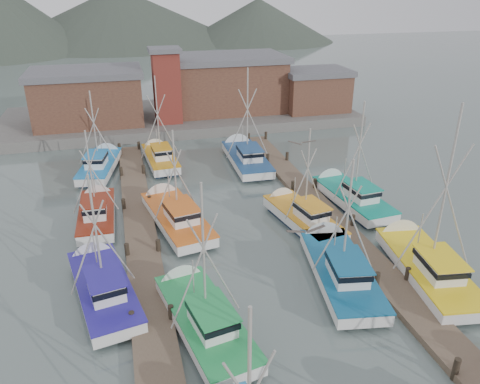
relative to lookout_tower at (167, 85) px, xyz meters
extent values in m
plane|color=#51625E|center=(2.00, -33.00, -5.55)|extent=(260.00, 260.00, 0.00)
cube|color=brown|center=(-5.00, -29.00, -5.35)|extent=(2.20, 46.00, 0.40)
cylinder|color=black|center=(-6.00, -35.00, -5.10)|extent=(0.30, 0.30, 1.50)
cylinder|color=black|center=(-6.00, -28.00, -5.10)|extent=(0.30, 0.30, 1.50)
cylinder|color=black|center=(-6.00, -21.00, -5.10)|extent=(0.30, 0.30, 1.50)
cylinder|color=black|center=(-6.00, -14.00, -5.10)|extent=(0.30, 0.30, 1.50)
cylinder|color=black|center=(-6.00, -7.00, -5.10)|extent=(0.30, 0.30, 1.50)
cylinder|color=black|center=(-4.00, -35.00, -5.10)|extent=(0.30, 0.30, 1.50)
cylinder|color=black|center=(-4.00, -28.00, -5.10)|extent=(0.30, 0.30, 1.50)
cylinder|color=black|center=(-4.00, -21.00, -5.10)|extent=(0.30, 0.30, 1.50)
cylinder|color=black|center=(-4.00, -14.00, -5.10)|extent=(0.30, 0.30, 1.50)
cylinder|color=black|center=(-4.00, -7.00, -5.10)|extent=(0.30, 0.30, 1.50)
cube|color=brown|center=(9.00, -29.00, -5.35)|extent=(2.20, 46.00, 0.40)
cylinder|color=black|center=(8.00, -42.00, -5.10)|extent=(0.30, 0.30, 1.50)
cylinder|color=black|center=(8.00, -35.00, -5.10)|extent=(0.30, 0.30, 1.50)
cylinder|color=black|center=(8.00, -28.00, -5.10)|extent=(0.30, 0.30, 1.50)
cylinder|color=black|center=(8.00, -21.00, -5.10)|extent=(0.30, 0.30, 1.50)
cylinder|color=black|center=(8.00, -14.00, -5.10)|extent=(0.30, 0.30, 1.50)
cylinder|color=black|center=(8.00, -7.00, -5.10)|extent=(0.30, 0.30, 1.50)
cylinder|color=black|center=(10.00, -35.00, -5.10)|extent=(0.30, 0.30, 1.50)
cylinder|color=black|center=(10.00, -28.00, -5.10)|extent=(0.30, 0.30, 1.50)
cylinder|color=black|center=(10.00, -21.00, -5.10)|extent=(0.30, 0.30, 1.50)
cylinder|color=black|center=(10.00, -14.00, -5.10)|extent=(0.30, 0.30, 1.50)
cylinder|color=black|center=(10.00, -7.00, -5.10)|extent=(0.30, 0.30, 1.50)
cube|color=slate|center=(2.00, 4.00, -4.95)|extent=(44.00, 16.00, 1.20)
cube|color=brown|center=(-9.00, 2.00, -1.60)|extent=(12.00, 8.00, 5.50)
cube|color=slate|center=(-9.00, 2.00, 1.50)|extent=(12.72, 8.48, 0.70)
cube|color=brown|center=(8.00, 4.00, -1.25)|extent=(14.00, 9.00, 6.20)
cube|color=slate|center=(8.00, 4.00, 2.20)|extent=(14.84, 9.54, 0.70)
cube|color=brown|center=(19.00, 1.00, -2.10)|extent=(8.00, 6.00, 4.50)
cube|color=slate|center=(19.00, 1.00, 0.50)|extent=(8.48, 6.36, 0.70)
cube|color=maroon|center=(0.00, 0.00, -0.35)|extent=(3.00, 3.00, 8.00)
cube|color=slate|center=(0.00, 0.00, 3.90)|extent=(3.60, 3.60, 0.50)
cone|color=#3A4438|center=(-3.00, 97.00, -5.55)|extent=(140.00, 140.00, 30.00)
cone|color=#3A4438|center=(37.00, 87.00, -5.55)|extent=(90.00, 90.00, 24.00)
cube|color=#101F36|center=(-2.39, -36.05, -5.50)|extent=(3.79, 7.77, 0.70)
cube|color=white|center=(-2.39, -36.05, -4.85)|extent=(4.30, 8.83, 0.80)
cube|color=green|center=(-2.39, -36.05, -4.47)|extent=(4.40, 8.93, 0.10)
cone|color=white|center=(-3.19, -31.89, -5.00)|extent=(2.81, 1.58, 2.65)
cube|color=white|center=(-2.20, -37.04, -3.90)|extent=(2.16, 2.82, 1.10)
cube|color=black|center=(-2.20, -37.04, -3.67)|extent=(2.31, 3.09, 0.28)
cube|color=green|center=(-2.20, -37.04, -3.31)|extent=(2.45, 3.27, 0.07)
cylinder|color=#ADA79F|center=(-2.36, -36.21, -0.74)|extent=(0.14, 0.14, 7.41)
cylinder|color=#ADA79F|center=(-2.89, -36.31, -1.62)|extent=(2.61, 0.59, 5.79)
cylinder|color=#ADA79F|center=(-1.83, -36.11, -1.62)|extent=(2.61, 0.59, 5.79)
cylinder|color=#ADA79F|center=(-2.68, -34.55, -3.25)|extent=(0.08, 0.08, 2.36)
cube|color=#101F36|center=(6.31, -33.71, -5.50)|extent=(3.86, 8.33, 0.70)
cube|color=white|center=(6.31, -33.71, -4.85)|extent=(4.39, 9.46, 0.80)
cube|color=#125C87|center=(6.31, -33.71, -4.47)|extent=(4.49, 9.57, 0.10)
cone|color=white|center=(7.04, -29.22, -5.00)|extent=(2.99, 1.54, 2.85)
cube|color=white|center=(6.13, -34.79, -3.90)|extent=(2.25, 2.99, 1.10)
cube|color=black|center=(6.13, -34.79, -3.67)|extent=(2.41, 3.28, 0.28)
cube|color=#125C87|center=(6.13, -34.79, -3.31)|extent=(2.56, 3.48, 0.07)
cylinder|color=#ADA79F|center=(6.28, -33.89, -1.02)|extent=(0.15, 0.15, 6.86)
cylinder|color=#ADA79F|center=(5.70, -33.80, -1.83)|extent=(2.44, 0.49, 5.37)
cylinder|color=#ADA79F|center=(6.85, -33.98, -1.83)|extent=(2.44, 0.49, 5.37)
cylinder|color=#ADA79F|center=(6.57, -32.09, -3.25)|extent=(0.09, 0.09, 2.54)
cube|color=#101F36|center=(-7.42, -31.96, -5.50)|extent=(3.80, 7.68, 0.70)
cube|color=white|center=(-7.42, -31.96, -4.85)|extent=(4.31, 8.73, 0.80)
cube|color=#281D96|center=(-7.42, -31.96, -4.47)|extent=(4.41, 8.83, 0.10)
cone|color=white|center=(-8.25, -27.86, -5.00)|extent=(2.77, 1.59, 2.61)
cube|color=white|center=(-7.23, -32.94, -3.90)|extent=(2.15, 2.79, 1.10)
cube|color=black|center=(-7.23, -32.94, -3.67)|extent=(2.30, 3.06, 0.28)
cube|color=#281D96|center=(-7.23, -32.94, -3.31)|extent=(2.44, 3.24, 0.07)
cylinder|color=#ADA79F|center=(-7.39, -32.12, -1.11)|extent=(0.15, 0.15, 6.68)
cylinder|color=#ADA79F|center=(-7.96, -32.24, -1.90)|extent=(2.37, 0.56, 5.23)
cylinder|color=#ADA79F|center=(-6.83, -32.01, -1.90)|extent=(2.37, 0.56, 5.23)
cylinder|color=#ADA79F|center=(-7.72, -30.48, -3.25)|extent=(0.09, 0.09, 2.51)
cube|color=#101F36|center=(11.56, -34.77, -5.50)|extent=(3.73, 8.30, 0.70)
cube|color=white|center=(11.56, -34.77, -4.85)|extent=(4.24, 9.43, 0.80)
cube|color=yellow|center=(11.56, -34.77, -4.47)|extent=(4.34, 9.53, 0.10)
cone|color=white|center=(12.20, -30.26, -5.00)|extent=(3.00, 1.49, 2.88)
cube|color=white|center=(11.41, -35.85, -3.90)|extent=(2.22, 2.96, 1.10)
cube|color=black|center=(11.41, -35.85, -3.67)|extent=(2.38, 3.25, 0.28)
cube|color=yellow|center=(11.41, -35.85, -3.31)|extent=(2.52, 3.45, 0.07)
cylinder|color=#ADA79F|center=(11.53, -34.95, 0.47)|extent=(0.15, 0.15, 9.84)
cylinder|color=#ADA79F|center=(10.93, -34.86, -0.69)|extent=(3.47, 0.59, 7.68)
cylinder|color=#ADA79F|center=(12.14, -35.03, -0.69)|extent=(3.47, 0.59, 7.68)
cylinder|color=#ADA79F|center=(11.79, -33.15, -3.25)|extent=(0.09, 0.09, 2.66)
cube|color=#101F36|center=(-2.27, -24.30, -5.50)|extent=(4.01, 8.23, 0.70)
cube|color=white|center=(-2.27, -24.30, -4.85)|extent=(4.56, 9.35, 0.80)
cube|color=orange|center=(-2.27, -24.30, -4.47)|extent=(4.66, 9.46, 0.10)
cone|color=white|center=(-3.12, -19.90, -5.00)|extent=(2.96, 1.61, 2.80)
cube|color=white|center=(-2.06, -25.35, -3.90)|extent=(2.29, 2.98, 1.10)
cube|color=black|center=(-2.06, -25.35, -3.67)|extent=(2.45, 3.27, 0.28)
cube|color=orange|center=(-2.06, -25.35, -3.31)|extent=(2.60, 3.47, 0.07)
cylinder|color=#ADA79F|center=(-2.23, -24.47, -1.27)|extent=(0.15, 0.15, 6.36)
cylinder|color=#ADA79F|center=(-2.80, -24.58, -2.02)|extent=(2.26, 0.52, 4.98)
cylinder|color=#ADA79F|center=(-1.67, -24.36, -2.02)|extent=(2.26, 0.52, 4.98)
cylinder|color=#ADA79F|center=(-2.57, -22.71, -3.25)|extent=(0.09, 0.09, 2.50)
cube|color=#101F36|center=(6.74, -26.61, -5.50)|extent=(3.44, 7.19, 0.70)
cube|color=white|center=(6.74, -26.61, -4.85)|extent=(3.91, 8.17, 0.80)
cube|color=orange|center=(6.74, -26.61, -4.47)|extent=(4.00, 8.26, 0.10)
cone|color=white|center=(6.04, -22.75, -5.00)|extent=(2.61, 1.52, 2.45)
cube|color=white|center=(6.90, -27.53, -3.90)|extent=(1.98, 2.60, 1.10)
cube|color=black|center=(6.90, -27.53, -3.67)|extent=(2.12, 2.85, 0.28)
cube|color=orange|center=(6.90, -27.53, -3.31)|extent=(2.25, 3.02, 0.07)
cylinder|color=#ADA79F|center=(6.76, -26.76, -1.23)|extent=(0.13, 0.13, 6.45)
cylinder|color=#ADA79F|center=(6.27, -26.85, -1.98)|extent=(2.28, 0.49, 5.04)
cylinder|color=#ADA79F|center=(7.26, -26.67, -1.98)|extent=(2.28, 0.49, 5.04)
cylinder|color=#ADA79F|center=(6.48, -25.22, -3.25)|extent=(0.07, 0.07, 2.19)
cube|color=#101F36|center=(-7.99, -22.24, -5.50)|extent=(2.26, 6.71, 0.70)
cube|color=white|center=(-7.99, -22.24, -4.85)|extent=(2.57, 7.63, 0.80)
cube|color=maroon|center=(-7.99, -22.24, -4.47)|extent=(2.65, 7.71, 0.10)
cone|color=white|center=(-7.93, -18.44, -5.00)|extent=(2.38, 1.13, 2.37)
cube|color=white|center=(-8.00, -23.15, -3.90)|extent=(1.56, 2.30, 1.10)
cube|color=black|center=(-8.00, -23.15, -3.67)|extent=(1.66, 2.53, 0.28)
cube|color=maroon|center=(-8.00, -23.15, -3.31)|extent=(1.76, 2.68, 0.07)
cylinder|color=#ADA79F|center=(-7.99, -22.39, -1.36)|extent=(0.12, 0.12, 6.17)
cylinder|color=#ADA79F|center=(-8.51, -22.39, -2.09)|extent=(2.21, 0.12, 4.83)
cylinder|color=#ADA79F|center=(-7.47, -22.40, -2.09)|extent=(2.21, 0.12, 4.83)
cylinder|color=#ADA79F|center=(-7.97, -20.87, -3.25)|extent=(0.07, 0.07, 2.28)
cube|color=#101F36|center=(11.87, -24.35, -5.50)|extent=(3.12, 7.62, 0.70)
cube|color=white|center=(11.87, -24.35, -4.85)|extent=(3.54, 8.66, 0.80)
cube|color=#098F76|center=(11.87, -24.35, -4.47)|extent=(3.64, 8.75, 0.10)
cone|color=white|center=(11.48, -20.15, -5.00)|extent=(2.76, 1.34, 2.67)
cube|color=white|center=(11.96, -25.36, -3.90)|extent=(1.95, 2.68, 1.10)
cube|color=black|center=(11.96, -25.36, -3.67)|extent=(2.08, 2.94, 0.28)
cube|color=#098F76|center=(11.96, -25.36, -3.31)|extent=(2.21, 3.12, 0.07)
cylinder|color=#ADA79F|center=(11.89, -24.52, -0.70)|extent=(0.13, 0.13, 7.50)
cylinder|color=#ADA79F|center=(11.32, -24.57, -1.58)|extent=(2.68, 0.34, 5.86)
cylinder|color=#ADA79F|center=(12.45, -24.47, -1.58)|extent=(2.68, 0.34, 5.86)
cylinder|color=#ADA79F|center=(11.73, -22.84, -3.25)|extent=(0.08, 0.08, 2.47)
cube|color=#101F36|center=(-2.18, -11.28, -5.50)|extent=(2.68, 6.84, 0.70)
cube|color=white|center=(-2.18, -11.28, -4.85)|extent=(3.05, 7.78, 0.80)
cube|color=orange|center=(-2.18, -11.28, -4.47)|extent=(3.13, 7.86, 0.10)
cone|color=white|center=(-2.47, -7.49, -5.00)|extent=(2.46, 1.28, 2.38)
cube|color=white|center=(-2.11, -12.19, -3.90)|extent=(1.71, 2.39, 1.10)
cube|color=black|center=(-2.11, -12.19, -3.67)|extent=(1.82, 2.63, 0.28)
cube|color=orange|center=(-2.11, -12.19, -3.31)|extent=(1.93, 2.79, 0.07)
cylinder|color=#ADA79F|center=(-2.17, -11.44, -0.62)|extent=(0.11, 0.11, 7.66)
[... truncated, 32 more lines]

